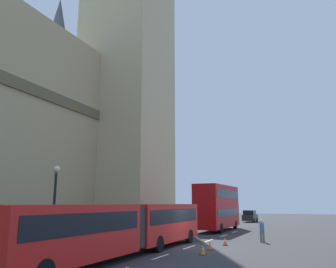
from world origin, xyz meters
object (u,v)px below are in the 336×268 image
(traffic_cone_middle, at_px, (210,245))
(double_decker_bus, at_px, (218,206))
(articulated_bus, at_px, (125,225))
(traffic_cone_west, at_px, (203,250))
(sedan_lead, at_px, (250,216))
(pedestrian_near_cones, at_px, (262,230))
(traffic_cone_east, at_px, (225,241))
(street_lamp, at_px, (54,202))

(traffic_cone_middle, bearing_deg, double_decker_bus, 13.72)
(articulated_bus, distance_m, traffic_cone_west, 4.81)
(sedan_lead, bearing_deg, traffic_cone_middle, -173.67)
(pedestrian_near_cones, bearing_deg, sedan_lead, 12.32)
(double_decker_bus, distance_m, traffic_cone_west, 18.02)
(traffic_cone_west, bearing_deg, articulated_bus, 120.66)
(sedan_lead, xyz_separation_m, traffic_cone_east, (-31.75, -4.10, -0.63))
(articulated_bus, distance_m, street_lamp, 4.79)
(sedan_lead, xyz_separation_m, traffic_cone_west, (-36.69, -4.06, -0.63))
(sedan_lead, height_order, traffic_cone_west, sedan_lead)
(articulated_bus, relative_size, pedestrian_near_cones, 10.89)
(street_lamp, bearing_deg, traffic_cone_east, -45.85)
(double_decker_bus, relative_size, pedestrian_near_cones, 5.98)
(street_lamp, bearing_deg, sedan_lead, -6.27)
(traffic_cone_west, distance_m, traffic_cone_east, 4.94)
(traffic_cone_west, height_order, traffic_cone_east, same)
(traffic_cone_east, bearing_deg, traffic_cone_middle, 174.09)
(traffic_cone_east, bearing_deg, traffic_cone_west, 179.45)
(double_decker_bus, height_order, traffic_cone_west, double_decker_bus)
(articulated_bus, bearing_deg, traffic_cone_middle, -39.15)
(sedan_lead, height_order, pedestrian_near_cones, sedan_lead)
(sedan_lead, relative_size, traffic_cone_west, 7.59)
(traffic_cone_east, relative_size, pedestrian_near_cones, 0.34)
(sedan_lead, relative_size, traffic_cone_middle, 7.59)
(street_lamp, bearing_deg, traffic_cone_middle, -56.08)
(traffic_cone_west, distance_m, pedestrian_near_cones, 8.31)
(traffic_cone_middle, height_order, traffic_cone_east, same)
(sedan_lead, distance_m, traffic_cone_west, 36.92)
(traffic_cone_middle, xyz_separation_m, pedestrian_near_cones, (5.77, -2.45, 0.63))
(sedan_lead, relative_size, pedestrian_near_cones, 2.60)
(articulated_bus, distance_m, traffic_cone_east, 8.43)
(traffic_cone_east, bearing_deg, articulated_bus, 151.27)
(double_decker_bus, distance_m, sedan_lead, 19.36)
(sedan_lead, bearing_deg, traffic_cone_east, -172.64)
(traffic_cone_west, bearing_deg, traffic_cone_east, -0.55)
(sedan_lead, height_order, traffic_cone_east, sedan_lead)
(traffic_cone_west, distance_m, street_lamp, 9.49)
(street_lamp, bearing_deg, double_decker_bus, -12.26)
(traffic_cone_middle, xyz_separation_m, street_lamp, (-5.52, 8.21, 2.77))
(double_decker_bus, relative_size, traffic_cone_west, 17.42)
(sedan_lead, bearing_deg, traffic_cone_west, -173.69)
(traffic_cone_east, height_order, pedestrian_near_cones, pedestrian_near_cones)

